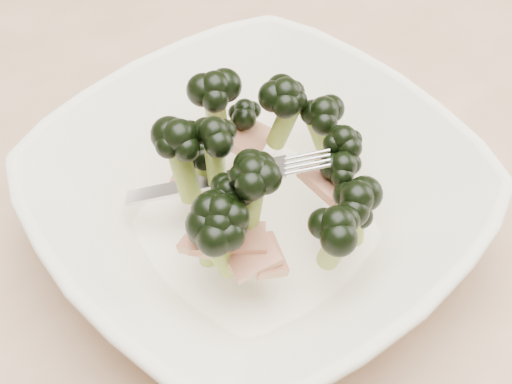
{
  "coord_description": "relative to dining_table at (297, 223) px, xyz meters",
  "views": [
    {
      "loc": [
        -0.27,
        -0.32,
        1.2
      ],
      "look_at": [
        -0.08,
        -0.05,
        0.8
      ],
      "focal_mm": 50.0,
      "sensor_mm": 36.0,
      "label": 1
    }
  ],
  "objects": [
    {
      "name": "dining_table",
      "position": [
        0.0,
        0.0,
        0.0
      ],
      "size": [
        1.2,
        0.8,
        0.75
      ],
      "color": "tan",
      "rests_on": "ground"
    },
    {
      "name": "broccoli_dish",
      "position": [
        -0.08,
        -0.05,
        0.14
      ],
      "size": [
        0.34,
        0.34,
        0.13
      ],
      "color": "#EEE4CA",
      "rests_on": "dining_table"
    }
  ]
}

